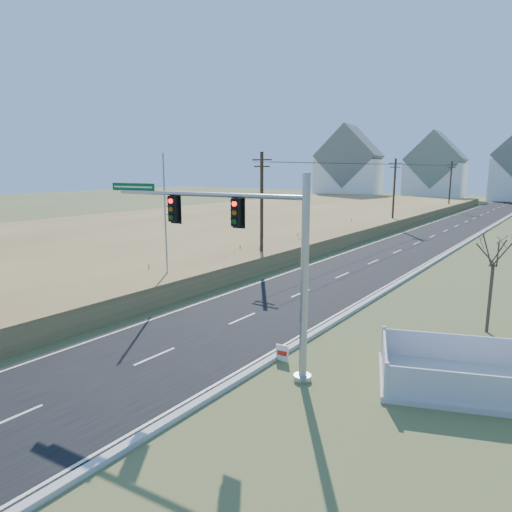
{
  "coord_description": "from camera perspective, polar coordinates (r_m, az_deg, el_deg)",
  "views": [
    {
      "loc": [
        13.85,
        -14.02,
        7.76
      ],
      "look_at": [
        0.63,
        4.35,
        3.4
      ],
      "focal_mm": 32.0,
      "sensor_mm": 36.0,
      "label": 1
    }
  ],
  "objects": [
    {
      "name": "condo_nw",
      "position": [
        125.25,
        11.5,
        10.67
      ],
      "size": [
        17.69,
        13.38,
        19.05
      ],
      "rotation": [
        0.0,
        0.0,
        0.14
      ],
      "color": "white",
      "rests_on": "ground"
    },
    {
      "name": "fence_enclosure",
      "position": [
        18.61,
        24.38,
        -13.86
      ],
      "size": [
        6.82,
        5.8,
        1.31
      ],
      "rotation": [
        0.0,
        0.0,
        0.38
      ],
      "color": "#B7B5AD",
      "rests_on": "ground"
    },
    {
      "name": "utility_pole_near",
      "position": [
        35.58,
        0.71,
        5.95
      ],
      "size": [
        1.8,
        0.26,
        9.0
      ],
      "color": "#422D1E",
      "rests_on": "ground"
    },
    {
      "name": "ground",
      "position": [
        21.18,
        -8.42,
        -10.71
      ],
      "size": [
        260.0,
        260.0,
        0.0
      ],
      "primitive_type": "plane",
      "color": "#4F592B",
      "rests_on": "ground"
    },
    {
      "name": "flagpole",
      "position": [
        28.8,
        -11.18,
        2.11
      ],
      "size": [
        0.39,
        0.39,
        8.67
      ],
      "color": "#B7B5AD",
      "rests_on": "ground"
    },
    {
      "name": "curb",
      "position": [
        65.2,
        26.97,
        2.97
      ],
      "size": [
        0.3,
        180.0,
        0.18
      ],
      "primitive_type": "cube",
      "color": "#B2AFA8",
      "rests_on": "ground"
    },
    {
      "name": "utility_pole_mid",
      "position": [
        62.5,
        16.86,
        7.63
      ],
      "size": [
        1.8,
        0.26,
        9.0
      ],
      "color": "#422D1E",
      "rests_on": "ground"
    },
    {
      "name": "open_sign",
      "position": [
        19.02,
        3.29,
        -12.01
      ],
      "size": [
        0.55,
        0.12,
        0.68
      ],
      "rotation": [
        0.0,
        0.0,
        0.11
      ],
      "color": "white",
      "rests_on": "ground"
    },
    {
      "name": "reed_marsh",
      "position": [
        66.34,
        0.73,
        4.76
      ],
      "size": [
        38.0,
        110.0,
        1.3
      ],
      "primitive_type": "cube",
      "color": "tan",
      "rests_on": "ground"
    },
    {
      "name": "bare_tree",
      "position": [
        23.95,
        27.69,
        0.85
      ],
      "size": [
        1.92,
        1.92,
        5.09
      ],
      "color": "#4C3F33",
      "rests_on": "ground"
    },
    {
      "name": "traffic_signal_mast",
      "position": [
        17.0,
        0.27,
        0.34
      ],
      "size": [
        9.54,
        1.35,
        7.63
      ],
      "rotation": [
        0.0,
        0.0,
        0.11
      ],
      "color": "#9EA0A5",
      "rests_on": "ground"
    },
    {
      "name": "road",
      "position": [
        65.95,
        23.42,
        3.28
      ],
      "size": [
        8.0,
        180.0,
        0.06
      ],
      "primitive_type": "cube",
      "color": "black",
      "rests_on": "ground"
    },
    {
      "name": "utility_pole_far",
      "position": [
        91.37,
        23.11,
        8.12
      ],
      "size": [
        1.8,
        0.26,
        9.0
      ],
      "color": "#422D1E",
      "rests_on": "ground"
    },
    {
      "name": "condo_nnw",
      "position": [
        126.11,
        21.45,
        9.8
      ],
      "size": [
        14.93,
        11.17,
        17.03
      ],
      "rotation": [
        0.0,
        0.0,
        0.07
      ],
      "color": "white",
      "rests_on": "ground"
    }
  ]
}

